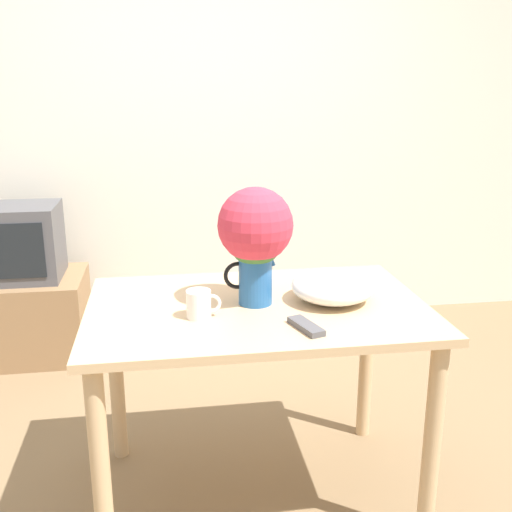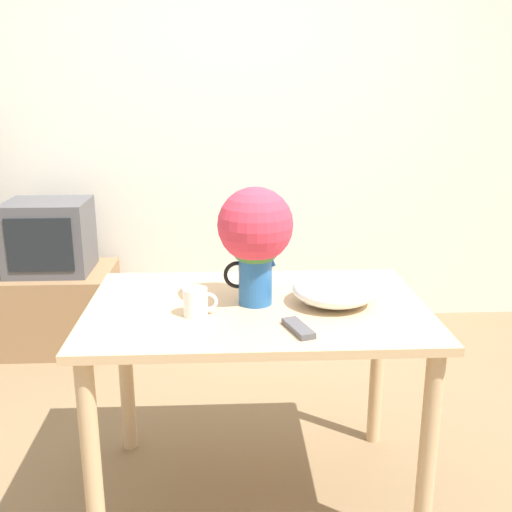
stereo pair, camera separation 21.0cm
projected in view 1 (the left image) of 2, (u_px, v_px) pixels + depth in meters
name	position (u px, v px, depth m)	size (l,w,h in m)	color
ground_plane	(239.00, 481.00, 2.42)	(12.00, 12.00, 0.00)	#7F6647
wall_back	(202.00, 124.00, 3.76)	(8.00, 0.05, 2.60)	silver
table	(257.00, 336.00, 2.17)	(1.20, 0.79, 0.79)	tan
flower_vase	(255.00, 234.00, 2.08)	(0.26, 0.26, 0.42)	#235B9E
coffee_mug	(200.00, 304.00, 2.00)	(0.12, 0.08, 0.10)	white
white_bowl	(333.00, 286.00, 2.16)	(0.30, 0.30, 0.11)	white
remote_control	(306.00, 326.00, 1.92)	(0.10, 0.16, 0.02)	#4C4C51
tv_stand	(26.00, 316.00, 3.50)	(0.69, 0.54, 0.47)	#8E6B47
tv_set	(17.00, 242.00, 3.37)	(0.47, 0.40, 0.42)	#4C4C51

